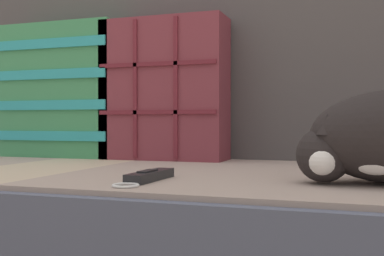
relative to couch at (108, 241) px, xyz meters
name	(u,v)px	position (x,y,z in m)	size (l,w,h in m)	color
couch	(108,241)	(0.00, 0.00, 0.00)	(2.20, 0.90, 0.39)	#3D3838
sofa_backrest	(163,70)	(0.00, 0.38, 0.49)	(2.16, 0.14, 0.57)	#474242
throw_pillow_quilted	(164,90)	(0.07, 0.23, 0.41)	(0.38, 0.14, 0.42)	brown
throw_pillow_striped	(63,91)	(-0.29, 0.23, 0.41)	(0.40, 0.14, 0.43)	#3D8956
game_remote_near	(148,176)	(0.24, -0.27, 0.21)	(0.05, 0.20, 0.02)	black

